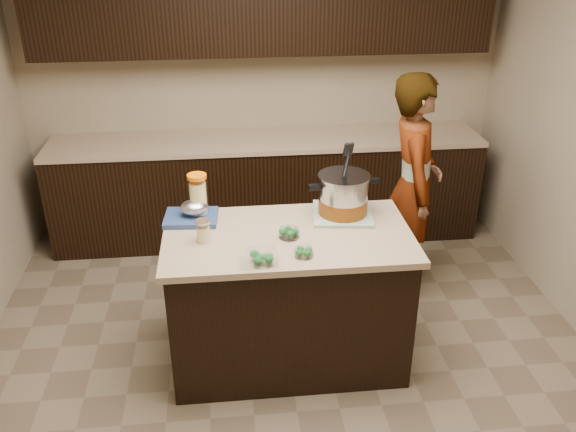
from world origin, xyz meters
name	(u,v)px	position (x,y,z in m)	size (l,w,h in m)	color
ground_plane	(288,356)	(0.00, 0.00, 0.00)	(4.00, 4.00, 0.00)	brown
room_shell	(288,98)	(0.00, 0.00, 1.71)	(4.04, 4.04, 2.72)	tan
back_cabinets	(266,132)	(0.00, 1.74, 0.94)	(3.60, 0.63, 2.33)	black
island	(288,298)	(0.00, 0.00, 0.45)	(1.46, 0.81, 0.90)	black
dish_towel	(343,214)	(0.36, 0.21, 0.91)	(0.36, 0.36, 0.02)	#527A55
stock_pot	(343,197)	(0.36, 0.21, 1.03)	(0.45, 0.36, 0.45)	#B7B7BC
lemonade_pitcher	(198,198)	(-0.52, 0.28, 1.03)	(0.14, 0.14, 0.28)	#ECD990
mason_jar	(203,232)	(-0.49, -0.03, 0.96)	(0.09, 0.09, 0.14)	#ECD990
broccoli_tub_left	(289,233)	(0.00, -0.04, 0.93)	(0.14, 0.14, 0.06)	silver
broccoli_tub_right	(304,253)	(0.06, -0.26, 0.92)	(0.12, 0.12, 0.05)	silver
broccoli_tub_rect	(260,258)	(-0.19, -0.31, 0.93)	(0.20, 0.15, 0.07)	silver
blue_tray	(192,214)	(-0.56, 0.25, 0.94)	(0.34, 0.28, 0.12)	navy
person	(413,187)	(0.98, 0.75, 0.83)	(0.60, 0.40, 1.65)	gray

